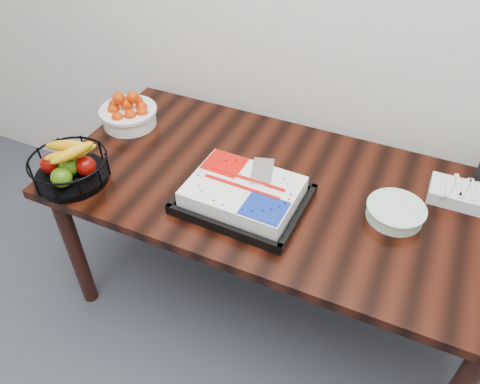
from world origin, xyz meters
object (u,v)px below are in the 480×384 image
at_px(fruit_basket, 69,166).
at_px(plate_stack, 395,212).
at_px(tangerine_bowl, 128,111).
at_px(cake_tray, 243,194).
at_px(table, 276,201).

relative_size(fruit_basket, plate_stack, 1.44).
relative_size(tangerine_bowl, plate_stack, 1.22).
xyz_separation_m(cake_tray, plate_stack, (0.54, 0.16, -0.02)).
xyz_separation_m(cake_tray, fruit_basket, (-0.68, -0.16, 0.02)).
distance_m(cake_tray, plate_stack, 0.56).
distance_m(cake_tray, tangerine_bowl, 0.76).
bearing_deg(tangerine_bowl, fruit_basket, -87.16).
bearing_deg(cake_tray, plate_stack, 16.53).
bearing_deg(fruit_basket, table, 22.23).
bearing_deg(fruit_basket, plate_stack, 14.64).
distance_m(tangerine_bowl, plate_stack, 1.25).
relative_size(table, tangerine_bowl, 6.89).
bearing_deg(table, cake_tray, -117.30).
bearing_deg(cake_tray, tangerine_bowl, 158.69).
bearing_deg(table, plate_stack, 0.98).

